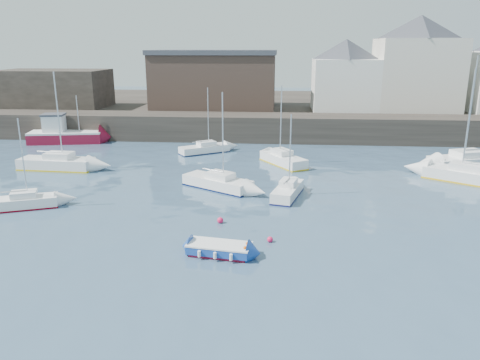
# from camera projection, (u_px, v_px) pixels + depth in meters

# --- Properties ---
(water) EXTENTS (220.00, 220.00, 0.00)m
(water) POSITION_uv_depth(u_px,v_px,m) (220.00, 277.00, 22.88)
(water) COLOR #2D4760
(water) RESTS_ON ground
(quay_wall) EXTENTS (90.00, 5.00, 3.00)m
(quay_wall) POSITION_uv_depth(u_px,v_px,m) (256.00, 127.00, 56.00)
(quay_wall) COLOR #28231E
(quay_wall) RESTS_ON ground
(land_strip) EXTENTS (90.00, 32.00, 2.80)m
(land_strip) POSITION_uv_depth(u_px,v_px,m) (262.00, 109.00, 73.27)
(land_strip) COLOR #28231E
(land_strip) RESTS_ON ground
(bldg_east_a) EXTENTS (13.36, 13.36, 11.80)m
(bldg_east_a) POSITION_uv_depth(u_px,v_px,m) (417.00, 63.00, 59.08)
(bldg_east_a) COLOR beige
(bldg_east_a) RESTS_ON land_strip
(bldg_east_d) EXTENTS (11.14, 11.14, 8.95)m
(bldg_east_d) POSITION_uv_depth(u_px,v_px,m) (345.00, 75.00, 59.73)
(bldg_east_d) COLOR white
(bldg_east_d) RESTS_ON land_strip
(warehouse) EXTENTS (16.40, 10.40, 7.60)m
(warehouse) POSITION_uv_depth(u_px,v_px,m) (215.00, 79.00, 62.74)
(warehouse) COLOR #3D2D26
(warehouse) RESTS_ON land_strip
(bldg_west) EXTENTS (14.00, 8.00, 5.00)m
(bldg_west) POSITION_uv_depth(u_px,v_px,m) (55.00, 89.00, 63.91)
(bldg_west) COLOR #353028
(bldg_west) RESTS_ON land_strip
(blue_dinghy) EXTENTS (3.62, 2.07, 0.65)m
(blue_dinghy) POSITION_uv_depth(u_px,v_px,m) (219.00, 249.00, 25.16)
(blue_dinghy) COLOR maroon
(blue_dinghy) RESTS_ON ground
(fishing_boat) EXTENTS (8.64, 4.57, 5.44)m
(fishing_boat) POSITION_uv_depth(u_px,v_px,m) (64.00, 134.00, 54.51)
(fishing_boat) COLOR maroon
(fishing_boat) RESTS_ON ground
(sailboat_a) EXTENTS (5.05, 3.23, 6.27)m
(sailboat_a) POSITION_uv_depth(u_px,v_px,m) (22.00, 202.00, 32.45)
(sailboat_a) COLOR white
(sailboat_a) RESTS_ON ground
(sailboat_b) EXTENTS (6.01, 4.67, 7.58)m
(sailboat_b) POSITION_uv_depth(u_px,v_px,m) (218.00, 182.00, 36.97)
(sailboat_b) COLOR white
(sailboat_b) RESTS_ON ground
(sailboat_c) EXTENTS (2.61, 4.88, 6.13)m
(sailboat_c) POSITION_uv_depth(u_px,v_px,m) (288.00, 191.00, 34.91)
(sailboat_c) COLOR white
(sailboat_c) RESTS_ON ground
(sailboat_d) EXTENTS (7.29, 5.95, 9.22)m
(sailboat_d) POSITION_uv_depth(u_px,v_px,m) (470.00, 176.00, 38.67)
(sailboat_d) COLOR white
(sailboat_d) RESTS_ON ground
(sailboat_e) EXTENTS (6.92, 2.56, 8.76)m
(sailboat_e) POSITION_uv_depth(u_px,v_px,m) (57.00, 163.00, 42.74)
(sailboat_e) COLOR white
(sailboat_e) RESTS_ON ground
(sailboat_f) EXTENTS (4.65, 5.74, 7.39)m
(sailboat_f) POSITION_uv_depth(u_px,v_px,m) (283.00, 159.00, 44.43)
(sailboat_f) COLOR white
(sailboat_f) RESTS_ON ground
(sailboat_g) EXTENTS (8.38, 5.15, 10.11)m
(sailboat_g) POSITION_uv_depth(u_px,v_px,m) (470.00, 161.00, 43.62)
(sailboat_g) COLOR white
(sailboat_g) RESTS_ON ground
(sailboat_h) EXTENTS (5.32, 4.35, 6.80)m
(sailboat_h) POSITION_uv_depth(u_px,v_px,m) (205.00, 149.00, 49.34)
(sailboat_h) COLOR white
(sailboat_h) RESTS_ON ground
(buoy_near) EXTENTS (0.40, 0.40, 0.40)m
(buoy_near) POSITION_uv_depth(u_px,v_px,m) (220.00, 223.00, 29.84)
(buoy_near) COLOR #F2194F
(buoy_near) RESTS_ON ground
(buoy_mid) EXTENTS (0.34, 0.34, 0.34)m
(buoy_mid) POSITION_uv_depth(u_px,v_px,m) (270.00, 242.00, 26.94)
(buoy_mid) COLOR #F2194F
(buoy_mid) RESTS_ON ground
(buoy_far) EXTENTS (0.39, 0.39, 0.39)m
(buoy_far) POSITION_uv_depth(u_px,v_px,m) (250.00, 191.00, 36.39)
(buoy_far) COLOR #F2194F
(buoy_far) RESTS_ON ground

